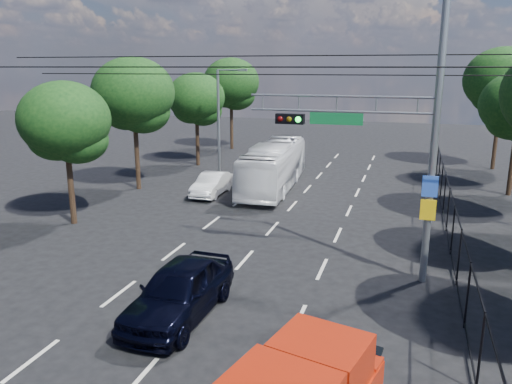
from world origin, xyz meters
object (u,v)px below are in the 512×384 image
at_px(signal_mast, 396,128).
at_px(navy_hatchback, 179,291).
at_px(white_van, 212,184).
at_px(white_bus, 274,166).

distance_m(signal_mast, navy_hatchback, 8.65).
bearing_deg(white_van, white_bus, 39.24).
bearing_deg(white_bus, white_van, -142.77).
height_order(white_bus, white_van, white_bus).
distance_m(signal_mast, white_van, 14.39).
relative_size(navy_hatchback, white_van, 1.25).
relative_size(signal_mast, white_van, 2.47).
relative_size(signal_mast, navy_hatchback, 1.98).
distance_m(navy_hatchback, white_bus, 16.39).
bearing_deg(white_van, signal_mast, -42.56).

